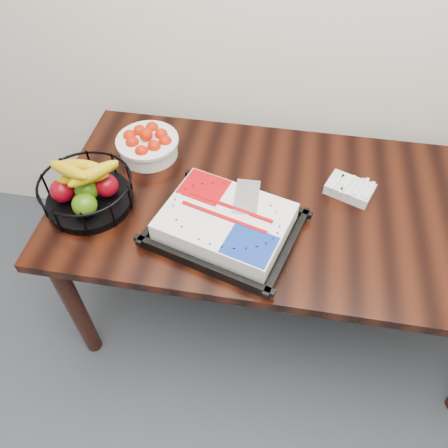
% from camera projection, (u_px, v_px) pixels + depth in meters
% --- Properties ---
extents(table, '(1.80, 0.90, 0.75)m').
position_uv_depth(table, '(288.00, 218.00, 1.72)').
color(table, black).
rests_on(table, ground).
extents(cake_tray, '(0.58, 0.50, 0.10)m').
position_uv_depth(cake_tray, '(226.00, 224.00, 1.53)').
color(cake_tray, black).
rests_on(cake_tray, table).
extents(tangerine_bowl, '(0.26, 0.26, 0.16)m').
position_uv_depth(tangerine_bowl, '(147.00, 141.00, 1.79)').
color(tangerine_bowl, white).
rests_on(tangerine_bowl, table).
extents(fruit_basket, '(0.34, 0.34, 0.18)m').
position_uv_depth(fruit_basket, '(87.00, 189.00, 1.60)').
color(fruit_basket, black).
rests_on(fruit_basket, table).
extents(fork_bag, '(0.20, 0.17, 0.05)m').
position_uv_depth(fork_bag, '(350.00, 188.00, 1.67)').
color(fork_bag, silver).
rests_on(fork_bag, table).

